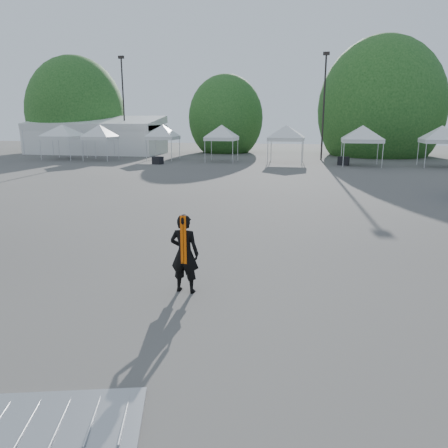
# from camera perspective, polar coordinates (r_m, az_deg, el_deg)

# --- Properties ---
(ground) EXTENTS (120.00, 120.00, 0.00)m
(ground) POSITION_cam_1_polar(r_m,az_deg,el_deg) (12.18, -0.56, -4.61)
(ground) COLOR #474442
(ground) RESTS_ON ground
(marquee) EXTENTS (15.00, 6.25, 4.23)m
(marquee) POSITION_cam_1_polar(r_m,az_deg,el_deg) (52.41, -16.38, 10.97)
(marquee) COLOR silver
(marquee) RESTS_ON ground
(light_pole_west) EXTENTS (0.60, 0.25, 10.30)m
(light_pole_west) POSITION_cam_1_polar(r_m,az_deg,el_deg) (49.76, -13.01, 15.44)
(light_pole_west) COLOR black
(light_pole_west) RESTS_ON ground
(light_pole_east) EXTENTS (0.60, 0.25, 9.80)m
(light_pole_east) POSITION_cam_1_polar(r_m,az_deg,el_deg) (43.34, 12.93, 15.45)
(light_pole_east) COLOR black
(light_pole_east) RESTS_ON ground
(tree_far_w) EXTENTS (4.80, 4.80, 7.30)m
(tree_far_w) POSITION_cam_1_polar(r_m,az_deg,el_deg) (56.94, -18.77, 13.55)
(tree_far_w) COLOR #382314
(tree_far_w) RESTS_ON ground
(tree_mid_w) EXTENTS (4.16, 4.16, 6.33)m
(tree_mid_w) POSITION_cam_1_polar(r_m,az_deg,el_deg) (52.36, 0.24, 13.64)
(tree_mid_w) COLOR #382314
(tree_mid_w) RESTS_ON ground
(tree_mid_e) EXTENTS (5.12, 5.12, 7.79)m
(tree_mid_e) POSITION_cam_1_polar(r_m,az_deg,el_deg) (50.74, 19.76, 13.91)
(tree_mid_e) COLOR #382314
(tree_mid_e) RESTS_ON ground
(tent_a) EXTENTS (4.65, 4.65, 3.88)m
(tent_a) POSITION_cam_1_polar(r_m,az_deg,el_deg) (46.08, -20.36, 11.76)
(tent_a) COLOR silver
(tent_a) RESTS_ON ground
(tent_b) EXTENTS (3.75, 3.75, 3.88)m
(tent_b) POSITION_cam_1_polar(r_m,az_deg,el_deg) (43.49, -15.96, 12.02)
(tent_b) COLOR silver
(tent_b) RESTS_ON ground
(tent_c) EXTENTS (3.80, 3.80, 3.88)m
(tent_c) POSITION_cam_1_polar(r_m,az_deg,el_deg) (42.70, -8.04, 12.38)
(tent_c) COLOR silver
(tent_c) RESTS_ON ground
(tent_d) EXTENTS (3.89, 3.89, 3.88)m
(tent_d) POSITION_cam_1_polar(r_m,az_deg,el_deg) (40.55, -0.31, 12.46)
(tent_d) COLOR silver
(tent_d) RESTS_ON ground
(tent_e) EXTENTS (4.46, 4.46, 3.88)m
(tent_e) POSITION_cam_1_polar(r_m,az_deg,el_deg) (40.14, 8.17, 12.32)
(tent_e) COLOR silver
(tent_e) RESTS_ON ground
(tent_f) EXTENTS (4.55, 4.55, 3.88)m
(tent_f) POSITION_cam_1_polar(r_m,az_deg,el_deg) (38.59, 17.68, 11.79)
(tent_f) COLOR silver
(tent_f) RESTS_ON ground
(tent_g) EXTENTS (4.11, 4.11, 3.88)m
(tent_g) POSITION_cam_1_polar(r_m,az_deg,el_deg) (39.98, 26.60, 11.05)
(tent_g) COLOR silver
(tent_g) RESTS_ON ground
(man) EXTENTS (0.68, 0.48, 1.79)m
(man) POSITION_cam_1_polar(r_m,az_deg,el_deg) (9.71, -5.18, -3.84)
(man) COLOR black
(man) RESTS_ON ground
(barrier_left) EXTENTS (2.69, 1.85, 0.08)m
(barrier_left) POSITION_cam_1_polar(r_m,az_deg,el_deg) (6.52, -22.28, -22.71)
(barrier_left) COLOR #9A9DA2
(barrier_left) RESTS_ON ground
(crate_west) EXTENTS (0.99, 0.88, 0.64)m
(crate_west) POSITION_cam_1_polar(r_m,az_deg,el_deg) (38.86, -8.65, 8.22)
(crate_west) COLOR black
(crate_west) RESTS_ON ground
(crate_mid) EXTENTS (1.03, 0.86, 0.72)m
(crate_mid) POSITION_cam_1_polar(r_m,az_deg,el_deg) (38.87, 15.34, 7.95)
(crate_mid) COLOR black
(crate_mid) RESTS_ON ground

